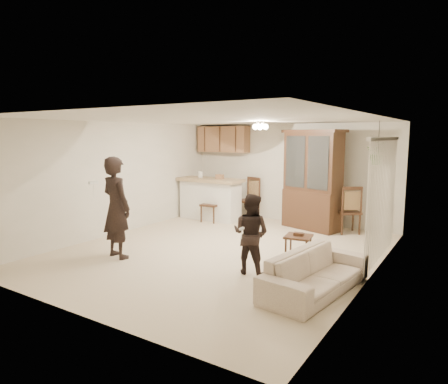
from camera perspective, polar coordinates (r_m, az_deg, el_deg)
The scene contains 23 objects.
floor at distance 7.75m, azimuth -0.48°, elevation -8.45°, with size 6.50×6.50×0.00m, color beige.
ceiling at distance 7.43m, azimuth -0.50°, elevation 10.36°, with size 5.50×6.50×0.02m, color silver.
wall_back at distance 10.35m, azimuth 9.35°, elevation 2.68°, with size 5.50×0.02×2.50m, color beige.
wall_front at distance 5.11m, azimuth -20.75°, elevation -3.21°, with size 5.50×0.02×2.50m, color beige.
wall_left at distance 9.26m, azimuth -14.92°, elevation 1.90°, with size 0.02×6.50×2.50m, color beige.
wall_right at distance 6.43m, azimuth 20.54°, elevation -0.96°, with size 0.02×6.50×2.50m, color beige.
breakfast_bar at distance 10.55m, azimuth -1.98°, elevation -1.22°, with size 1.60×0.55×1.00m, color white.
bar_top at distance 10.47m, azimuth -1.99°, elevation 1.75°, with size 1.75×0.70×0.08m, color tan.
upper_cabinets at distance 11.04m, azimuth -0.11°, elevation 7.54°, with size 1.50×0.34×0.70m, color brown.
vertical_blinds at distance 7.34m, azimuth 21.65°, elevation -1.15°, with size 0.06×2.30×2.10m, color white, non-canonical shape.
ceiling_fixture at distance 8.37m, azimuth 5.20°, elevation 9.39°, with size 0.36×0.36×0.20m, color #FFEBBF, non-canonical shape.
hanging_plant at distance 8.81m, azimuth 21.14°, elevation 5.24°, with size 0.43×0.37×0.48m, color #2D6327.
plant_cord at distance 8.80m, azimuth 21.25°, elevation 7.35°, with size 0.01×0.01×0.65m, color black.
sofa at distance 5.87m, azimuth 12.99°, elevation -10.39°, with size 1.87×0.73×0.73m, color beige.
adult at distance 7.44m, azimuth -15.12°, elevation -2.30°, with size 0.66×0.43×1.80m, color black.
child at distance 6.41m, azimuth 3.85°, elevation -5.74°, with size 0.66×0.51×1.35m, color black.
china_hutch at distance 9.59m, azimuth 12.51°, elevation 1.61°, with size 1.58×0.96×2.34m.
side_table at distance 7.13m, azimuth 10.55°, elevation -7.95°, with size 0.51×0.51×0.54m.
chair_bar at distance 10.28m, azimuth -1.89°, elevation -2.71°, with size 0.48×0.48×1.00m.
chair_hutch_left at distance 10.61m, azimuth 3.44°, elevation -2.21°, with size 0.60×0.60×1.10m.
chair_hutch_right at distance 9.52m, azimuth 17.26°, elevation -3.78°, with size 0.67×0.67×1.09m.
controller_adult at distance 7.14m, azimuth -18.17°, elevation 1.29°, with size 0.05×0.16×0.05m, color white.
controller_child at distance 6.12m, azimuth 2.55°, elevation -5.25°, with size 0.03×0.11×0.03m, color white.
Camera 1 is at (4.04, -6.23, 2.20)m, focal length 32.00 mm.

